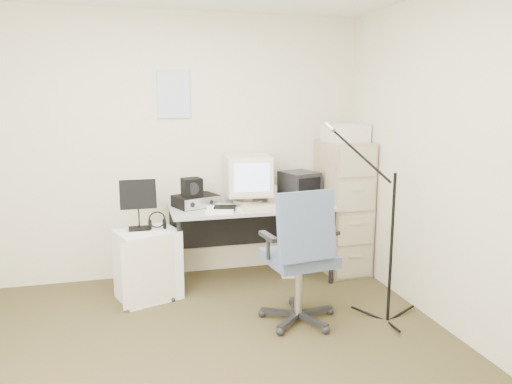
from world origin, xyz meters
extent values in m
cube|color=#40391F|center=(0.00, 0.00, -0.01)|extent=(3.60, 3.60, 0.01)
cube|color=beige|center=(0.00, 1.80, 1.25)|extent=(3.60, 0.02, 2.50)
cube|color=beige|center=(0.00, -1.80, 1.25)|extent=(3.60, 0.02, 2.50)
cube|color=beige|center=(1.80, 0.00, 1.25)|extent=(0.02, 3.60, 2.50)
cube|color=white|center=(-0.02, 1.79, 1.75)|extent=(0.30, 0.02, 0.44)
cube|color=#8F7858|center=(1.58, 1.48, 0.65)|extent=(0.40, 0.60, 1.30)
cube|color=beige|center=(1.58, 1.47, 1.38)|extent=(0.41, 0.28, 0.16)
cube|color=#A1A1A1|center=(0.63, 1.45, 0.36)|extent=(1.50, 0.70, 0.73)
cube|color=beige|center=(0.63, 1.54, 0.96)|extent=(0.44, 0.46, 0.45)
cube|color=black|center=(1.14, 1.55, 0.87)|extent=(0.38, 0.40, 0.28)
cube|color=beige|center=(0.86, 1.52, 0.81)|extent=(0.11, 0.11, 0.16)
cube|color=beige|center=(0.66, 1.28, 0.74)|extent=(0.47, 0.32, 0.02)
cube|color=black|center=(0.95, 1.31, 0.75)|extent=(0.09, 0.12, 0.03)
cube|color=black|center=(0.12, 1.51, 0.78)|extent=(0.45, 0.38, 0.11)
cube|color=black|center=(0.09, 1.47, 0.92)|extent=(0.19, 0.18, 0.17)
cube|color=white|center=(0.32, 1.31, 0.74)|extent=(0.31, 0.38, 0.02)
cube|color=beige|center=(1.05, 1.56, 0.19)|extent=(0.26, 0.43, 0.37)
cube|color=slate|center=(0.76, 0.47, 0.54)|extent=(0.70, 0.70, 1.07)
cube|color=silver|center=(-0.34, 1.24, 0.30)|extent=(0.59, 0.53, 0.61)
cube|color=black|center=(-0.40, 1.29, 0.83)|extent=(0.34, 0.24, 0.44)
torus|color=black|center=(-0.25, 1.27, 0.66)|extent=(0.19, 0.19, 0.03)
cylinder|color=black|center=(1.45, 0.31, 0.77)|extent=(0.03, 0.03, 1.53)
camera|label=1|loc=(-0.48, -2.97, 1.74)|focal=35.00mm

